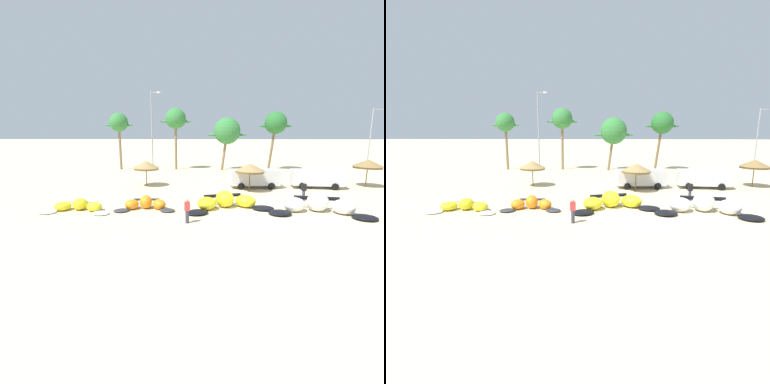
{
  "view_description": "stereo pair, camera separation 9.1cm",
  "coord_description": "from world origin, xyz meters",
  "views": [
    {
      "loc": [
        -3.85,
        -21.63,
        6.11
      ],
      "look_at": [
        -4.36,
        2.0,
        1.0
      ],
      "focal_mm": 28.29,
      "sensor_mm": 36.0,
      "label": 1
    },
    {
      "loc": [
        -3.76,
        -21.63,
        6.11
      ],
      "look_at": [
        -4.36,
        2.0,
        1.0
      ],
      "focal_mm": 28.29,
      "sensor_mm": 36.0,
      "label": 2
    }
  ],
  "objects": [
    {
      "name": "parked_car_second",
      "position": [
        1.73,
        8.95,
        1.09
      ],
      "size": [
        4.99,
        2.52,
        1.84
      ],
      "color": "silver",
      "rests_on": "ground"
    },
    {
      "name": "parked_van",
      "position": [
        8.04,
        8.93,
        1.09
      ],
      "size": [
        5.16,
        2.64,
        1.84
      ],
      "color": "silver",
      "rests_on": "ground"
    },
    {
      "name": "ground_plane",
      "position": [
        0.0,
        0.0,
        0.0
      ],
      "size": [
        260.0,
        260.0,
        0.0
      ],
      "primitive_type": "plane",
      "color": "beige"
    },
    {
      "name": "person_near_kites",
      "position": [
        5.02,
        3.39,
        0.82
      ],
      "size": [
        0.36,
        0.24,
        1.62
      ],
      "color": "#383842",
      "rests_on": "ground"
    },
    {
      "name": "beach_umbrella_near_van",
      "position": [
        -9.3,
        9.54,
        2.2
      ],
      "size": [
        2.74,
        2.74,
        2.65
      ],
      "color": "brown",
      "rests_on": "ground"
    },
    {
      "name": "beach_umbrella_near_palms",
      "position": [
        13.54,
        9.62,
        2.39
      ],
      "size": [
        2.92,
        2.92,
        2.84
      ],
      "color": "brown",
      "rests_on": "ground"
    },
    {
      "name": "kite_center",
      "position": [
        4.87,
        -0.23,
        0.54
      ],
      "size": [
        7.48,
        4.13,
        1.4
      ],
      "color": "black",
      "rests_on": "ground"
    },
    {
      "name": "kite_far_left",
      "position": [
        -12.75,
        -0.1,
        0.33
      ],
      "size": [
        5.51,
        2.61,
        0.86
      ],
      "color": "white",
      "rests_on": "ground"
    },
    {
      "name": "kite_left_of_center",
      "position": [
        -1.71,
        0.85,
        0.49
      ],
      "size": [
        6.91,
        4.13,
        1.27
      ],
      "color": "black",
      "rests_on": "ground"
    },
    {
      "name": "palm_left",
      "position": [
        -7.11,
        22.23,
        7.11
      ],
      "size": [
        4.39,
        2.93,
        8.71
      ],
      "color": "#7F6647",
      "rests_on": "ground"
    },
    {
      "name": "lamppost_west_center",
      "position": [
        21.86,
        24.56,
        4.94
      ],
      "size": [
        2.11,
        0.24,
        8.73
      ],
      "color": "gray",
      "rests_on": "ground"
    },
    {
      "name": "kite_left",
      "position": [
        -7.84,
        0.41,
        0.39
      ],
      "size": [
        4.78,
        2.25,
        1.01
      ],
      "color": "#333338",
      "rests_on": "ground"
    },
    {
      "name": "palm_leftmost",
      "position": [
        -15.18,
        22.04,
        6.56
      ],
      "size": [
        3.97,
        2.64,
        8.05
      ],
      "color": "#7F6647",
      "rests_on": "ground"
    },
    {
      "name": "palm_left_of_gap",
      "position": [
        0.14,
        21.62,
        5.49
      ],
      "size": [
        5.58,
        3.72,
        7.4
      ],
      "color": "#7F6647",
      "rests_on": "ground"
    },
    {
      "name": "beach_umbrella_middle",
      "position": [
        1.05,
        7.03,
        2.26
      ],
      "size": [
        2.83,
        2.83,
        2.7
      ],
      "color": "brown",
      "rests_on": "ground"
    },
    {
      "name": "palm_center_left",
      "position": [
        6.93,
        21.97,
        6.55
      ],
      "size": [
        4.66,
        3.11,
        8.2
      ],
      "color": "brown",
      "rests_on": "ground"
    },
    {
      "name": "lamppost_west",
      "position": [
        -10.28,
        21.19,
        5.91
      ],
      "size": [
        1.39,
        0.24,
        10.82
      ],
      "color": "gray",
      "rests_on": "ground"
    },
    {
      "name": "person_by_umbrellas",
      "position": [
        -4.57,
        -2.91,
        0.82
      ],
      "size": [
        0.36,
        0.24,
        1.62
      ],
      "color": "#383842",
      "rests_on": "ground"
    }
  ]
}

